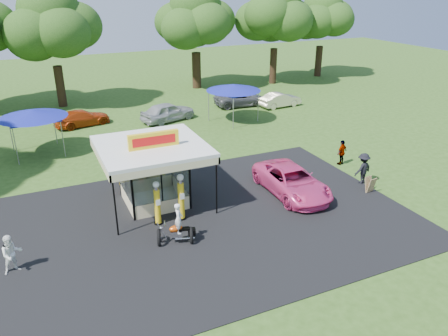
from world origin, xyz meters
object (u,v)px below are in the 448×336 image
(gas_station_kiosk, at_px, (153,173))
(motorcycle, at_px, (178,227))
(bg_car_e, at_px, (280,100))
(spectator_east_b, at_px, (342,152))
(kiosk_car, at_px, (144,179))
(tent_west, at_px, (32,114))
(bg_car_b, at_px, (82,118))
(bg_car_c, at_px, (168,112))
(gas_pump_left, at_px, (157,204))
(a_frame_sign, at_px, (370,185))
(tent_east, at_px, (234,88))
(gas_pump_right, at_px, (181,198))
(pink_sedan, at_px, (292,181))
(bg_car_d, at_px, (241,99))
(spectator_east_a, at_px, (363,169))
(spectator_west, at_px, (12,254))

(gas_station_kiosk, height_order, motorcycle, gas_station_kiosk)
(bg_car_e, bearing_deg, spectator_east_b, 159.12)
(spectator_east_b, distance_m, bg_car_e, 14.46)
(kiosk_car, height_order, tent_west, tent_west)
(bg_car_b, height_order, bg_car_c, bg_car_c)
(gas_pump_left, bearing_deg, tent_west, 110.71)
(a_frame_sign, height_order, tent_east, tent_east)
(gas_pump_right, relative_size, bg_car_e, 0.61)
(gas_station_kiosk, relative_size, kiosk_car, 1.92)
(pink_sedan, height_order, bg_car_d, pink_sedan)
(gas_pump_right, bearing_deg, a_frame_sign, -8.16)
(spectator_east_b, bearing_deg, spectator_east_a, 55.23)
(motorcycle, distance_m, bg_car_d, 24.33)
(gas_station_kiosk, height_order, spectator_east_b, gas_station_kiosk)
(bg_car_c, bearing_deg, bg_car_b, 58.88)
(bg_car_d, bearing_deg, gas_pump_left, 146.90)
(gas_pump_left, distance_m, a_frame_sign, 12.12)
(a_frame_sign, bearing_deg, kiosk_car, 145.18)
(spectator_east_b, xyz_separation_m, bg_car_b, (-14.30, 15.66, -0.18))
(gas_pump_left, relative_size, pink_sedan, 0.42)
(spectator_east_b, bearing_deg, gas_station_kiosk, -18.89)
(bg_car_c, relative_size, tent_east, 1.05)
(spectator_west, bearing_deg, tent_east, 27.26)
(gas_pump_right, xyz_separation_m, tent_east, (9.66, 14.16, 1.70))
(gas_pump_left, xyz_separation_m, tent_west, (-4.83, 12.77, 1.75))
(gas_pump_right, relative_size, tent_west, 0.55)
(pink_sedan, height_order, tent_west, tent_west)
(gas_station_kiosk, xyz_separation_m, a_frame_sign, (11.50, -3.86, -1.32))
(gas_station_kiosk, relative_size, spectator_east_b, 3.23)
(gas_pump_right, height_order, pink_sedan, gas_pump_right)
(kiosk_car, height_order, spectator_west, spectator_west)
(tent_east, bearing_deg, gas_pump_left, -127.58)
(motorcycle, bearing_deg, spectator_west, -169.32)
(gas_station_kiosk, distance_m, bg_car_e, 21.72)
(spectator_west, bearing_deg, bg_car_c, 41.01)
(bg_car_b, bearing_deg, gas_station_kiosk, 172.91)
(spectator_east_b, height_order, bg_car_e, spectator_east_b)
(kiosk_car, height_order, tent_east, tent_east)
(bg_car_d, bearing_deg, bg_car_e, -116.64)
(bg_car_c, bearing_deg, tent_west, 91.80)
(pink_sedan, xyz_separation_m, bg_car_c, (-2.07, 16.31, 0.04))
(spectator_east_a, height_order, bg_car_d, spectator_east_a)
(a_frame_sign, relative_size, bg_car_d, 0.18)
(kiosk_car, distance_m, pink_sedan, 8.53)
(bg_car_c, xyz_separation_m, tent_east, (5.12, -2.33, 2.08))
(bg_car_b, xyz_separation_m, bg_car_c, (6.90, -1.68, 0.15))
(a_frame_sign, height_order, spectator_west, spectator_west)
(motorcycle, height_order, kiosk_car, motorcycle)
(gas_station_kiosk, bearing_deg, a_frame_sign, -18.57)
(kiosk_car, bearing_deg, a_frame_sign, -117.82)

